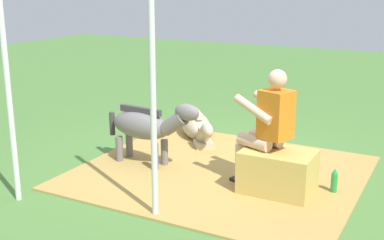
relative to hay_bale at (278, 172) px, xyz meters
The scene contains 9 objects.
ground_plane 1.16m from the hay_bale, 21.15° to the right, with size 24.00×24.00×0.00m, color #4C7A38.
hay_patch 0.87m from the hay_bale, 16.94° to the right, with size 3.25×2.90×0.02m, color #AD8C47.
hay_bale is the anchor object (origin of this frame).
person_seated 0.54m from the hay_bale, 13.49° to the right, with size 0.72×0.55×1.36m.
pony_standing 1.73m from the hay_bale, ahead, with size 1.35×0.38×0.87m.
pony_lying 2.14m from the hay_bale, 38.36° to the right, with size 1.06×1.21×0.42m.
soda_bottle 0.62m from the hay_bale, 153.76° to the right, with size 0.07×0.07×0.29m.
tent_pole_left 1.75m from the hay_bale, 51.23° to the left, with size 0.06×0.06×2.57m, color silver.
tent_pole_right 2.96m from the hay_bale, 31.57° to the left, with size 0.06×0.06×2.57m, color silver.
Camera 1 is at (-2.66, 5.37, 2.24)m, focal length 47.40 mm.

